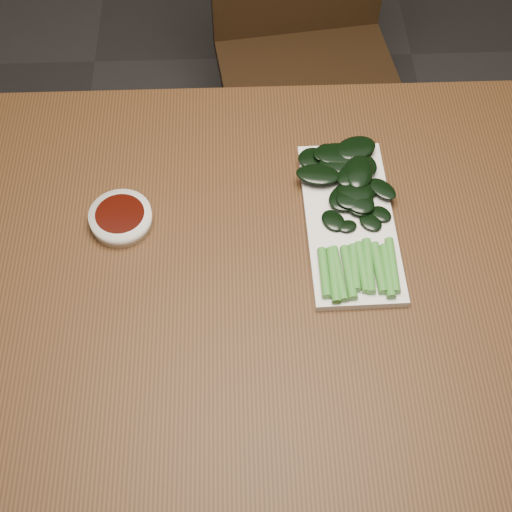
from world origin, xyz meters
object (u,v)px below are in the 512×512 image
object	(u,v)px
table	(278,285)
chair_far	(307,50)
sauce_bowl	(121,218)
serving_plate	(349,221)
gai_lan	(352,199)

from	to	relation	value
table	chair_far	xyz separation A→B (m)	(0.12, 0.80, -0.19)
sauce_bowl	serving_plate	world-z (taller)	sauce_bowl
sauce_bowl	gai_lan	xyz separation A→B (m)	(0.38, 0.02, 0.01)
table	chair_far	distance (m)	0.83
table	serving_plate	distance (m)	0.16
table	gai_lan	bearing A→B (deg)	39.52
table	serving_plate	xyz separation A→B (m)	(0.12, 0.07, 0.08)
chair_far	serving_plate	bearing A→B (deg)	-97.47
chair_far	serving_plate	size ratio (longest dim) A/B	2.72
serving_plate	gai_lan	xyz separation A→B (m)	(0.01, 0.03, 0.02)
table	gai_lan	world-z (taller)	gai_lan
chair_far	sauce_bowl	world-z (taller)	chair_far
chair_far	sauce_bowl	xyz separation A→B (m)	(-0.38, -0.72, 0.28)
serving_plate	gai_lan	size ratio (longest dim) A/B	0.98
sauce_bowl	table	bearing A→B (deg)	-18.54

